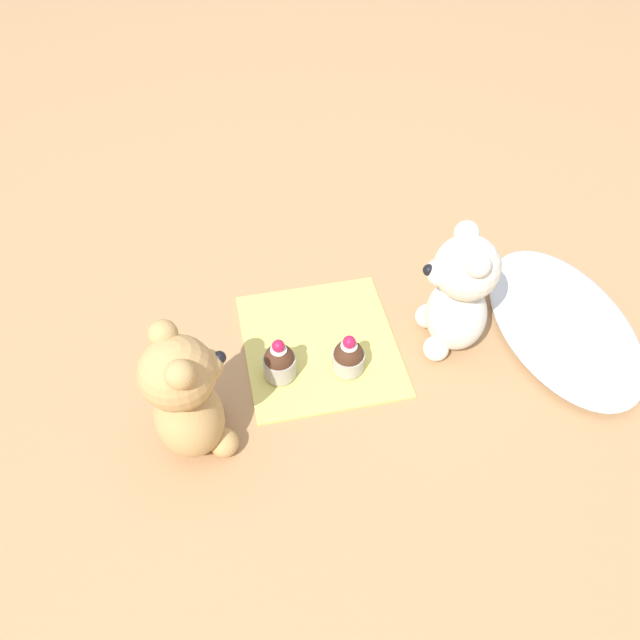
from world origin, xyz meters
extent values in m
plane|color=tan|center=(0.00, 0.00, 0.00)|extent=(4.00, 4.00, 0.00)
cube|color=#E0D166|center=(0.00, 0.00, 0.00)|extent=(0.24, 0.22, 0.01)
ellipsoid|color=silver|center=(0.05, 0.36, 0.02)|extent=(0.33, 0.20, 0.03)
ellipsoid|color=silver|center=(0.03, 0.19, 0.06)|extent=(0.11, 0.10, 0.11)
sphere|color=silver|center=(0.03, 0.19, 0.15)|extent=(0.09, 0.09, 0.09)
ellipsoid|color=silver|center=(0.02, 0.16, 0.14)|extent=(0.05, 0.04, 0.03)
sphere|color=black|center=(0.02, 0.14, 0.15)|extent=(0.02, 0.02, 0.02)
sphere|color=silver|center=(0.00, 0.20, 0.18)|extent=(0.03, 0.03, 0.03)
sphere|color=silver|center=(0.06, 0.19, 0.18)|extent=(0.03, 0.03, 0.03)
sphere|color=silver|center=(-0.01, 0.17, 0.02)|extent=(0.04, 0.04, 0.04)
sphere|color=silver|center=(0.06, 0.16, 0.02)|extent=(0.04, 0.04, 0.04)
ellipsoid|color=tan|center=(0.13, -0.19, 0.06)|extent=(0.12, 0.11, 0.11)
sphere|color=tan|center=(0.13, -0.19, 0.15)|extent=(0.09, 0.09, 0.09)
ellipsoid|color=tan|center=(0.12, -0.16, 0.14)|extent=(0.05, 0.05, 0.03)
sphere|color=black|center=(0.11, -0.14, 0.15)|extent=(0.02, 0.02, 0.02)
sphere|color=tan|center=(0.16, -0.19, 0.18)|extent=(0.03, 0.03, 0.03)
sphere|color=tan|center=(0.09, -0.20, 0.18)|extent=(0.03, 0.03, 0.03)
sphere|color=tan|center=(0.15, -0.16, 0.02)|extent=(0.04, 0.04, 0.04)
sphere|color=tan|center=(0.09, -0.17, 0.02)|extent=(0.04, 0.04, 0.04)
cylinder|color=#B2ADA3|center=(0.05, 0.03, 0.02)|extent=(0.05, 0.05, 0.03)
sphere|color=#472819|center=(0.05, 0.03, 0.03)|extent=(0.04, 0.04, 0.04)
cylinder|color=white|center=(0.05, 0.03, 0.05)|extent=(0.02, 0.02, 0.00)
sphere|color=#B71947|center=(0.05, 0.03, 0.06)|extent=(0.02, 0.02, 0.02)
cylinder|color=#B2ADA3|center=(0.04, -0.07, 0.02)|extent=(0.05, 0.05, 0.03)
sphere|color=#472819|center=(0.04, -0.07, 0.04)|extent=(0.04, 0.04, 0.04)
cylinder|color=white|center=(0.04, -0.07, 0.06)|extent=(0.02, 0.02, 0.00)
sphere|color=#B71947|center=(0.04, -0.07, 0.07)|extent=(0.02, 0.02, 0.02)
camera|label=1|loc=(0.58, -0.12, 0.72)|focal=35.00mm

